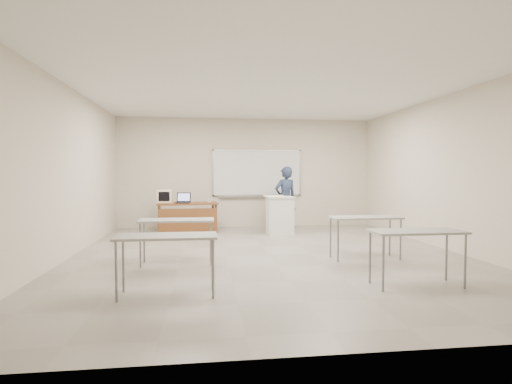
{
  "coord_description": "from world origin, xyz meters",
  "views": [
    {
      "loc": [
        -1.13,
        -7.06,
        1.46
      ],
      "look_at": [
        0.04,
        2.2,
        1.05
      ],
      "focal_mm": 28.0,
      "sensor_mm": 36.0,
      "label": 1
    }
  ],
  "objects": [
    {
      "name": "keyboard",
      "position": [
        0.52,
        2.58,
        0.93
      ],
      "size": [
        0.49,
        0.16,
        0.03
      ],
      "primitive_type": "cube",
      "rotation": [
        0.0,
        0.0,
        -0.0
      ],
      "color": "beige",
      "rests_on": "podium"
    },
    {
      "name": "podium",
      "position": [
        0.67,
        2.5,
        0.46
      ],
      "size": [
        0.66,
        0.48,
        0.92
      ],
      "rotation": [
        0.0,
        0.0,
        0.04
      ],
      "color": "white",
      "rests_on": "floor"
    },
    {
      "name": "whiteboard",
      "position": [
        0.3,
        3.97,
        1.48
      ],
      "size": [
        2.48,
        0.1,
        1.31
      ],
      "color": "white",
      "rests_on": "floor"
    },
    {
      "name": "laptop",
      "position": [
        -1.69,
        2.93,
        0.81
      ],
      "size": [
        0.34,
        0.32,
        0.25
      ],
      "rotation": [
        0.0,
        0.0,
        -0.12
      ],
      "color": "black",
      "rests_on": "instructor_desk"
    },
    {
      "name": "presenter",
      "position": [
        0.92,
        3.08,
        0.83
      ],
      "size": [
        0.7,
        0.57,
        1.66
      ],
      "primitive_type": "imported",
      "rotation": [
        0.0,
        0.0,
        3.47
      ],
      "color": "black",
      "rests_on": "floor"
    },
    {
      "name": "crt_monitor",
      "position": [
        -2.14,
        3.18,
        0.91
      ],
      "size": [
        0.36,
        0.41,
        0.34
      ],
      "rotation": [
        0.0,
        0.0,
        -0.04
      ],
      "color": "beige",
      "rests_on": "instructor_desk"
    },
    {
      "name": "mouse",
      "position": [
        -1.04,
        3.04,
        0.77
      ],
      "size": [
        0.11,
        0.09,
        0.04
      ],
      "primitive_type": "ellipsoid",
      "rotation": [
        0.0,
        0.0,
        0.24
      ],
      "color": "silver",
      "rests_on": "instructor_desk"
    },
    {
      "name": "floor",
      "position": [
        0.0,
        0.0,
        -0.01
      ],
      "size": [
        7.0,
        8.0,
        0.01
      ],
      "primitive_type": "cube",
      "color": "gray",
      "rests_on": "ground"
    },
    {
      "name": "instructor_desk",
      "position": [
        -1.59,
        2.94,
        0.55
      ],
      "size": [
        1.49,
        0.74,
        0.75
      ],
      "rotation": [
        0.0,
        0.0,
        0.1
      ],
      "color": "brown",
      "rests_on": "floor"
    },
    {
      "name": "student_desks",
      "position": [
        -0.0,
        -1.35,
        0.67
      ],
      "size": [
        4.4,
        2.2,
        0.73
      ],
      "color": "#A8A7A2",
      "rests_on": "floor"
    }
  ]
}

